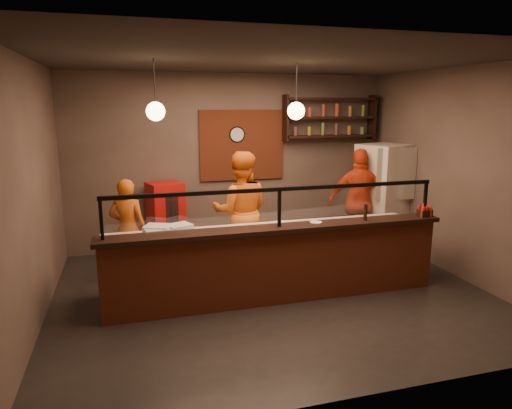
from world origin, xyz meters
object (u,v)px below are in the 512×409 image
object	(u,v)px
wall_clock	(237,134)
pizza_dough	(284,225)
cook_left	(128,229)
pepper_mill	(365,212)
cook_mid	(241,211)
condiment_caddy	(425,213)
fridge	(383,197)
red_cooler	(166,219)
cook_right	(360,202)

from	to	relation	value
wall_clock	pizza_dough	size ratio (longest dim) A/B	0.59
cook_left	pepper_mill	world-z (taller)	cook_left
cook_mid	condiment_caddy	xyz separation A→B (m)	(2.37, -1.43, 0.15)
cook_left	wall_clock	bearing A→B (deg)	-130.60
pepper_mill	fridge	bearing A→B (deg)	52.43
cook_left	cook_mid	size ratio (longest dim) A/B	0.81
red_cooler	wall_clock	bearing A→B (deg)	-2.94
wall_clock	red_cooler	xyz separation A→B (m)	(-1.38, -0.31, -1.44)
cook_right	pepper_mill	distance (m)	1.79
condiment_caddy	pepper_mill	size ratio (longest dim) A/B	0.79
wall_clock	cook_mid	xyz separation A→B (m)	(-0.27, -1.37, -1.14)
wall_clock	red_cooler	world-z (taller)	wall_clock
condiment_caddy	cook_right	bearing A→B (deg)	95.26
cook_right	pizza_dough	xyz separation A→B (m)	(-1.76, -0.99, -0.04)
cook_mid	condiment_caddy	world-z (taller)	cook_mid
wall_clock	red_cooler	size ratio (longest dim) A/B	0.23
cook_mid	red_cooler	world-z (taller)	cook_mid
pepper_mill	pizza_dough	bearing A→B (deg)	148.36
wall_clock	pizza_dough	world-z (taller)	wall_clock
fridge	red_cooler	distance (m)	3.96
wall_clock	cook_left	xyz separation A→B (m)	(-2.03, -1.27, -1.32)
condiment_caddy	fridge	bearing A→B (deg)	77.28
red_cooler	condiment_caddy	distance (m)	4.30
pizza_dough	pepper_mill	distance (m)	1.18
cook_left	red_cooler	bearing A→B (deg)	-106.80
cook_left	cook_right	world-z (taller)	cook_right
cook_right	red_cooler	world-z (taller)	cook_right
cook_left	pizza_dough	xyz separation A→B (m)	(2.22, -0.89, 0.13)
red_cooler	pepper_mill	world-z (taller)	red_cooler
cook_mid	cook_right	world-z (taller)	cook_mid
cook_right	fridge	world-z (taller)	fridge
pizza_dough	condiment_caddy	distance (m)	2.03
pizza_dough	condiment_caddy	bearing A→B (deg)	-18.42
cook_left	cook_right	distance (m)	3.99
cook_mid	condiment_caddy	bearing A→B (deg)	161.87
fridge	pepper_mill	size ratio (longest dim) A/B	8.50
wall_clock	pepper_mill	bearing A→B (deg)	-67.17
cook_right	fridge	size ratio (longest dim) A/B	0.97
cook_mid	cook_right	distance (m)	2.23
cook_mid	fridge	bearing A→B (deg)	-160.04
red_cooler	pizza_dough	distance (m)	2.44
cook_right	pizza_dough	size ratio (longest dim) A/B	3.73
red_cooler	fridge	bearing A→B (deg)	-26.07
pizza_dough	pepper_mill	xyz separation A→B (m)	(0.98, -0.60, 0.27)
cook_mid	pizza_dough	size ratio (longest dim) A/B	3.80
wall_clock	pizza_dough	bearing A→B (deg)	-85.07
wall_clock	fridge	xyz separation A→B (m)	(2.50, -1.03, -1.13)
red_cooler	pizza_dough	size ratio (longest dim) A/B	2.58
cook_right	red_cooler	xyz separation A→B (m)	(-3.33, 0.86, -0.29)
cook_mid	cook_right	bearing A→B (deg)	-161.98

